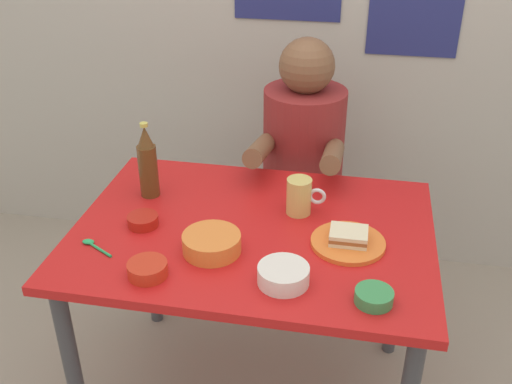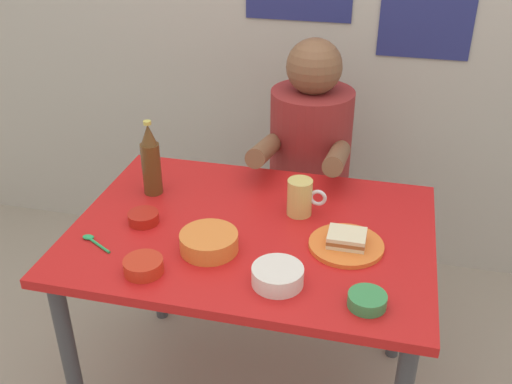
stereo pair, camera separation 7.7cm
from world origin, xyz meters
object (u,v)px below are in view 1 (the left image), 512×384
Objects in this scene: beer_bottle at (148,163)px; rice_bowl_white at (283,274)px; plate_orange at (348,243)px; stool at (300,228)px; sandwich at (349,236)px; beer_mug at (300,196)px; person_seated at (303,141)px; dining_table at (253,253)px.

rice_bowl_white is at bearing -37.12° from beer_bottle.
stool is at bearing 107.61° from plate_orange.
plate_orange is at bearing -14.59° from beer_bottle.
beer_mug reaches higher than sandwich.
person_seated reaches higher than beer_mug.
beer_mug is (-0.16, 0.15, 0.03)m from sandwich.
sandwich and rice_bowl_white have the same top height.
dining_table is 0.31m from plate_orange.
stool is 2.05× the size of plate_orange.
sandwich reaches higher than dining_table.
person_seated is at bearing 82.53° from dining_table.
rice_bowl_white reaches higher than dining_table.
beer_bottle is (-0.46, -0.48, 0.09)m from person_seated.
beer_mug is at bearing 136.74° from plate_orange.
rice_bowl_white is at bearing -127.11° from plate_orange.
person_seated reaches higher than plate_orange.
beer_mug is at bearing -2.32° from beer_bottle.
person_seated is 6.54× the size of sandwich.
stool is 0.85m from beer_bottle.
person_seated is (0.08, 0.62, 0.12)m from dining_table.
person_seated is 0.87m from rice_bowl_white.
sandwich reaches higher than stool.
plate_orange is 0.70m from beer_bottle.
rice_bowl_white is (0.05, -0.87, 0.00)m from person_seated.
sandwich is at bearing -72.10° from person_seated.
sandwich is at bearing -90.00° from plate_orange.
person_seated is 0.69m from plate_orange.
plate_orange is 0.23m from beer_mug.
person_seated is 3.27× the size of plate_orange.
beer_bottle is (-0.38, 0.14, 0.21)m from dining_table.
beer_mug is at bearing -84.73° from stool.
stool is at bearing 82.67° from dining_table.
beer_bottle is at bearing 142.88° from rice_bowl_white.
rice_bowl_white is (0.13, -0.25, 0.12)m from dining_table.
sandwich is 0.42× the size of beer_bottle.
person_seated is at bearing 107.90° from plate_orange.
person_seated reaches higher than rice_bowl_white.
plate_orange is 0.27m from rice_bowl_white.
stool is (0.08, 0.63, -0.30)m from dining_table.
beer_mug is at bearing 90.53° from rice_bowl_white.
sandwich is at bearing -14.59° from beer_bottle.
beer_bottle is at bearing 165.41° from plate_orange.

